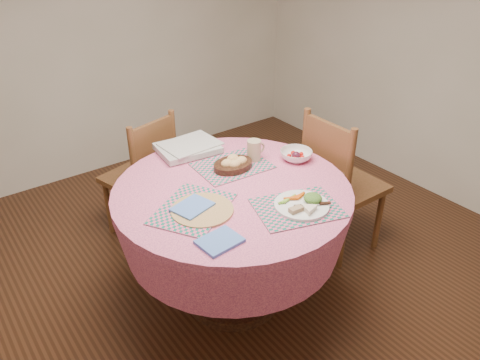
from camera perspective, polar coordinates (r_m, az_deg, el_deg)
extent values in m
plane|color=#331C0F|center=(2.87, -0.83, -13.93)|extent=(4.00, 4.00, 0.00)
cube|color=silver|center=(3.92, -19.44, 19.05)|extent=(4.00, 0.01, 2.70)
cube|color=silver|center=(3.67, 26.46, 17.04)|extent=(0.01, 4.00, 2.70)
cylinder|color=pink|center=(2.42, -0.95, -1.38)|extent=(1.24, 1.24, 0.04)
cone|color=pink|center=(2.51, -0.92, -4.69)|extent=(1.24, 1.24, 0.30)
cylinder|color=black|center=(2.72, -0.86, -10.59)|extent=(0.14, 0.14, 0.44)
cylinder|color=black|center=(2.85, -0.83, -13.49)|extent=(0.56, 0.56, 0.06)
cube|color=brown|center=(3.08, 12.53, -0.60)|extent=(0.43, 0.45, 0.04)
cylinder|color=brown|center=(3.23, 16.56, -4.50)|extent=(0.04, 0.04, 0.46)
cylinder|color=brown|center=(3.41, 11.82, -1.77)|extent=(0.04, 0.04, 0.46)
cylinder|color=brown|center=(2.99, 12.38, -6.82)|extent=(0.04, 0.04, 0.46)
cylinder|color=brown|center=(3.19, 7.57, -3.74)|extent=(0.04, 0.04, 0.46)
cylinder|color=brown|center=(2.72, 13.19, 1.21)|extent=(0.04, 0.04, 0.51)
cylinder|color=brown|center=(2.94, 7.90, 3.99)|extent=(0.04, 0.04, 0.51)
cube|color=brown|center=(2.78, 10.63, 4.52)|extent=(0.03, 0.37, 0.24)
cube|color=brown|center=(3.24, -12.16, 0.35)|extent=(0.50, 0.49, 0.04)
cylinder|color=brown|center=(3.54, -11.44, -0.77)|extent=(0.05, 0.05, 0.43)
cylinder|color=brown|center=(3.37, -15.74, -3.09)|extent=(0.05, 0.05, 0.43)
cylinder|color=brown|center=(3.33, -7.77, -2.54)|extent=(0.05, 0.05, 0.43)
cylinder|color=brown|center=(3.15, -12.16, -5.12)|extent=(0.05, 0.05, 0.43)
cylinder|color=brown|center=(3.10, -8.09, 4.35)|extent=(0.05, 0.05, 0.47)
cylinder|color=brown|center=(2.91, -12.85, 2.01)|extent=(0.05, 0.05, 0.47)
cube|color=brown|center=(2.96, -10.56, 4.86)|extent=(0.34, 0.12, 0.23)
cube|color=#126755|center=(2.26, 6.99, -3.41)|extent=(0.47, 0.41, 0.01)
cube|color=#126755|center=(2.25, -5.78, -3.50)|extent=(0.50, 0.46, 0.01)
cube|color=#126755|center=(2.61, -0.94, 1.75)|extent=(0.42, 0.33, 0.01)
cylinder|color=#A18346|center=(2.23, -4.63, -3.66)|extent=(0.30, 0.30, 0.01)
cube|color=#4F79CD|center=(2.03, -2.50, -7.46)|extent=(0.19, 0.15, 0.01)
cube|color=#4F79CD|center=(2.24, -5.82, -3.31)|extent=(0.21, 0.18, 0.01)
cylinder|color=white|center=(2.27, 7.51, -3.06)|extent=(0.27, 0.27, 0.01)
ellipsoid|color=#24531C|center=(2.28, 8.82, -2.14)|extent=(0.10, 0.10, 0.04)
cylinder|color=#F3DEC2|center=(2.21, 8.51, -3.46)|extent=(0.11, 0.11, 0.02)
cube|color=#967D56|center=(2.20, 6.93, -3.62)|extent=(0.07, 0.04, 0.02)
cube|color=silver|center=(2.26, 8.42, -2.98)|extent=(0.14, 0.08, 0.00)
cylinder|color=black|center=(2.57, -0.86, 1.81)|extent=(0.23, 0.23, 0.03)
ellipsoid|color=#EBBC78|center=(2.54, -1.60, 2.26)|extent=(0.07, 0.06, 0.05)
ellipsoid|color=#EBBC78|center=(2.59, -0.90, 2.88)|extent=(0.07, 0.06, 0.05)
ellipsoid|color=#EBBC78|center=(2.56, 0.12, 2.59)|extent=(0.07, 0.06, 0.05)
ellipsoid|color=#EBBC78|center=(2.53, -0.65, 2.19)|extent=(0.07, 0.06, 0.05)
cylinder|color=tan|center=(2.65, 1.72, 3.66)|extent=(0.08, 0.08, 0.12)
torus|color=tan|center=(2.67, 2.44, 3.90)|extent=(0.07, 0.01, 0.07)
imported|color=white|center=(2.69, 6.85, 3.02)|extent=(0.21, 0.21, 0.06)
sphere|color=red|center=(2.72, 7.47, 3.14)|extent=(0.03, 0.03, 0.03)
sphere|color=red|center=(2.73, 6.50, 3.28)|extent=(0.03, 0.03, 0.03)
sphere|color=red|center=(2.69, 6.00, 2.92)|extent=(0.03, 0.03, 0.03)
sphere|color=red|center=(2.66, 6.68, 2.55)|extent=(0.03, 0.03, 0.03)
sphere|color=red|center=(2.68, 7.59, 2.69)|extent=(0.03, 0.03, 0.03)
sphere|color=#431327|center=(2.69, 6.85, 2.98)|extent=(0.05, 0.05, 0.05)
cube|color=silver|center=(2.78, -6.40, 3.89)|extent=(0.37, 0.31, 0.03)
cube|color=silver|center=(2.78, -6.07, 4.40)|extent=(0.33, 0.26, 0.01)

